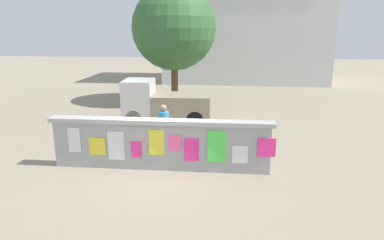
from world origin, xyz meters
TOP-DOWN VIEW (x-y plane):
  - ground at (0.00, 8.00)m, footprint 60.00×60.00m
  - poster_wall at (0.00, -0.00)m, footprint 6.42×0.42m
  - auto_rickshaw_truck at (-0.85, 4.96)m, footprint 3.66×1.64m
  - motorcycle at (1.72, 1.54)m, footprint 1.90×0.56m
  - bicycle_near at (-1.67, 1.96)m, footprint 1.71×0.44m
  - person_walking at (-0.13, 1.28)m, footprint 0.47×0.47m
  - tree_roadside at (-1.00, 9.44)m, footprint 4.39×4.39m
  - building_background at (3.02, 18.18)m, footprint 11.95×6.20m

SIDE VIEW (x-z plane):
  - ground at x=0.00m, z-range 0.00..0.00m
  - bicycle_near at x=-1.67m, z-range -0.11..0.84m
  - motorcycle at x=1.72m, z-range 0.03..0.90m
  - poster_wall at x=0.00m, z-range 0.02..1.50m
  - auto_rickshaw_truck at x=-0.85m, z-range -0.02..1.83m
  - person_walking at x=-0.13m, z-range 0.18..1.80m
  - tree_roadside at x=-1.00m, z-range 0.86..6.98m
  - building_background at x=3.02m, z-range 0.02..8.18m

